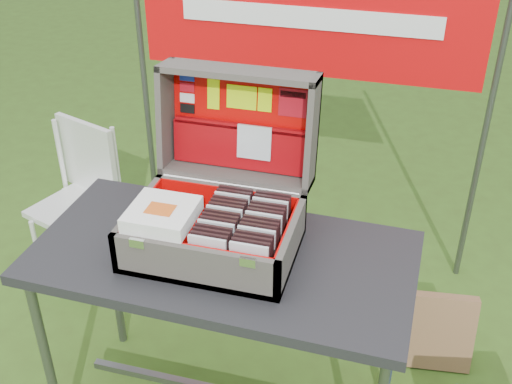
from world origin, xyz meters
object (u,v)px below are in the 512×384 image
(chair, at_px, (77,211))
(table, at_px, (225,340))
(suitcase, at_px, (217,175))
(cardboard_box, at_px, (434,331))

(chair, bearing_deg, table, -14.18)
(table, relative_size, suitcase, 2.33)
(suitcase, relative_size, chair, 0.69)
(chair, xyz_separation_m, cardboard_box, (1.76, -0.14, -0.23))
(chair, bearing_deg, suitcase, -12.49)
(chair, height_order, cardboard_box, chair)
(suitcase, relative_size, cardboard_box, 1.58)
(table, xyz_separation_m, cardboard_box, (0.78, 0.51, -0.23))
(suitcase, bearing_deg, table, -62.62)
(cardboard_box, bearing_deg, suitcase, -157.69)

